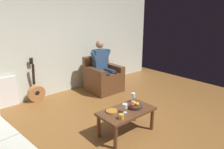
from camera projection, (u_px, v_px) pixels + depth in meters
The scene contains 12 objects.
ground_plane at pixel (141, 134), 3.51m from camera, with size 6.85×6.85×0.00m, color brown.
wall_back at pixel (60, 41), 5.07m from camera, with size 6.11×0.06×2.62m, color silver.
armchair at pixel (103, 78), 5.39m from camera, with size 0.78×0.79×0.89m.
person_seated at pixel (103, 65), 5.28m from camera, with size 0.64×0.61×1.30m.
coffee_table at pixel (126, 114), 3.44m from camera, with size 0.95×0.53×0.42m.
guitar at pixel (36, 92), 4.74m from camera, with size 0.39×0.21×1.01m.
radiator at pixel (4, 93), 4.41m from camera, with size 0.55×0.06×0.66m, color white.
wine_glass_near at pixel (133, 96), 3.71m from camera, with size 0.07×0.07×0.17m.
wine_glass_far at pixel (125, 107), 3.31m from camera, with size 0.08×0.08×0.15m.
fruit_bowl at pixel (135, 106), 3.50m from camera, with size 0.26×0.26×0.11m.
decorative_dish at pixel (112, 111), 3.36m from camera, with size 0.19×0.19×0.02m, color #AF6D24.
candle_jar at pixel (121, 117), 3.13m from camera, with size 0.08×0.08×0.08m, color gold.
Camera 1 is at (2.39, 2.00, 1.97)m, focal length 33.20 mm.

